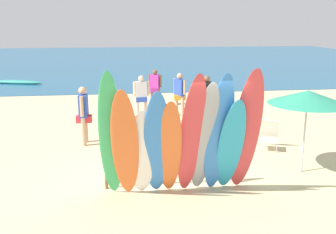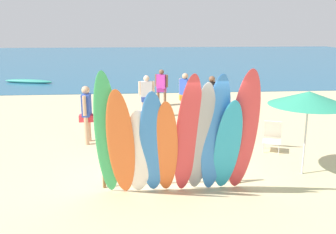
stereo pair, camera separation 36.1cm
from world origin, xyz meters
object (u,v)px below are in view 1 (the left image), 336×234
at_px(beach_umbrella, 308,97).
at_px(surfboard_rack, 175,165).
at_px(surfboard_teal_8, 231,146).
at_px(beachgoer_strolling, 206,95).
at_px(surfboard_red_5, 191,137).
at_px(beachgoer_midbeach, 155,85).
at_px(beachgoer_by_water, 141,94).
at_px(distant_boat, 17,82).
at_px(beachgoer_photographing, 84,111).
at_px(surfboard_blue_3, 157,145).
at_px(surfboard_red_9, 246,133).
at_px(surfboard_green_0, 111,137).
at_px(surfboard_white_2, 142,154).
at_px(beachgoer_near_rack, 180,92).
at_px(beach_chair_red, 269,134).
at_px(surfboard_orange_1, 125,146).
at_px(surfboard_orange_4, 170,149).
at_px(surfboard_grey_6, 204,139).
at_px(surfboard_blue_7, 219,135).

bearing_deg(beach_umbrella, surfboard_rack, -172.90).
height_order(surfboard_teal_8, beachgoer_strolling, surfboard_teal_8).
bearing_deg(surfboard_red_5, surfboard_teal_8, -0.86).
height_order(beachgoer_midbeach, beachgoer_by_water, beachgoer_by_water).
distance_m(surfboard_teal_8, distant_boat, 18.32).
bearing_deg(beachgoer_photographing, surfboard_blue_3, 28.26).
bearing_deg(surfboard_red_9, surfboard_green_0, -178.71).
bearing_deg(surfboard_white_2, beachgoer_near_rack, 73.95).
bearing_deg(beach_chair_red, surfboard_orange_1, -122.94).
relative_size(surfboard_orange_4, beachgoer_strolling, 1.38).
distance_m(surfboard_grey_6, surfboard_red_9, 0.86).
bearing_deg(surfboard_white_2, surfboard_orange_1, -160.19).
bearing_deg(beachgoer_photographing, distant_boat, -153.52).
bearing_deg(surfboard_teal_8, beachgoer_midbeach, 95.16).
xyz_separation_m(surfboard_red_5, surfboard_blue_7, (0.57, 0.06, -0.01)).
distance_m(beachgoer_strolling, beachgoer_by_water, 2.48).
xyz_separation_m(beachgoer_by_water, beach_chair_red, (3.48, -4.11, -0.51)).
xyz_separation_m(surfboard_orange_1, surfboard_grey_6, (1.60, 0.09, 0.05)).
height_order(surfboard_rack, surfboard_orange_1, surfboard_orange_1).
bearing_deg(beachgoer_strolling, surfboard_orange_1, 13.15).
relative_size(surfboard_orange_4, beach_umbrella, 1.16).
xyz_separation_m(surfboard_white_2, surfboard_grey_6, (1.26, -0.04, 0.27)).
distance_m(surfboard_red_5, surfboard_grey_6, 0.31).
relative_size(surfboard_white_2, beachgoer_by_water, 1.26).
relative_size(surfboard_grey_6, beachgoer_by_water, 1.61).
distance_m(surfboard_teal_8, beachgoer_midbeach, 9.08).
bearing_deg(surfboard_blue_3, surfboard_orange_4, 6.56).
bearing_deg(beachgoer_by_water, beachgoer_photographing, -126.51).
relative_size(beachgoer_near_rack, beachgoer_photographing, 0.97).
height_order(surfboard_red_9, beachgoer_by_water, surfboard_red_9).
bearing_deg(surfboard_green_0, surfboard_teal_8, 2.20).
xyz_separation_m(surfboard_orange_4, beachgoer_by_water, (-0.20, 6.97, -0.14)).
bearing_deg(beachgoer_near_rack, surfboard_teal_8, -35.14).
distance_m(surfboard_orange_4, surfboard_teal_8, 1.26).
distance_m(surfboard_red_5, distant_boat, 18.03).
xyz_separation_m(surfboard_teal_8, distant_boat, (-8.48, 16.21, -0.97)).
distance_m(surfboard_blue_3, beachgoer_photographing, 4.37).
bearing_deg(surfboard_blue_3, surfboard_red_5, 1.43).
xyz_separation_m(surfboard_orange_1, surfboard_teal_8, (2.15, 0.08, -0.13)).
xyz_separation_m(beachgoer_near_rack, beach_umbrella, (2.10, -5.98, 0.88)).
distance_m(surfboard_green_0, surfboard_orange_1, 0.32).
bearing_deg(surfboard_red_9, surfboard_grey_6, 178.96).
distance_m(beachgoer_by_water, beach_umbrella, 6.97).
bearing_deg(beachgoer_midbeach, beachgoer_photographing, 90.53).
height_order(surfboard_blue_3, surfboard_red_9, surfboard_red_9).
bearing_deg(surfboard_red_9, surfboard_red_5, -176.47).
height_order(surfboard_red_5, beachgoer_midbeach, surfboard_red_5).
height_order(surfboard_rack, beach_chair_red, beach_chair_red).
xyz_separation_m(surfboard_rack, surfboard_orange_4, (-0.21, -0.67, 0.61)).
bearing_deg(surfboard_green_0, beachgoer_by_water, 83.80).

